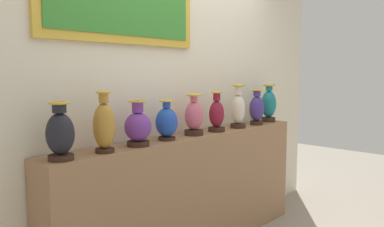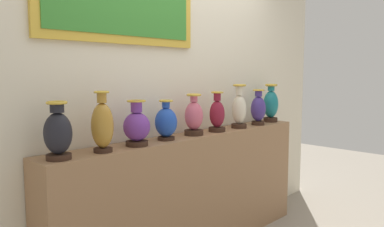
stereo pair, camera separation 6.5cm
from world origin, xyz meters
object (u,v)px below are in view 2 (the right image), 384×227
vase_ochre (102,125)px  vase_rose (194,117)px  vase_sapphire (166,122)px  vase_indigo (258,109)px  vase_burgundy (217,115)px  vase_ivory (239,109)px  vase_teal (271,104)px  vase_onyx (58,133)px  vase_violet (137,126)px

vase_ochre → vase_rose: vase_ochre is taller
vase_sapphire → vase_indigo: (1.18, -0.03, 0.02)m
vase_burgundy → vase_ivory: vase_ivory is taller
vase_burgundy → vase_indigo: size_ratio=1.00×
vase_rose → vase_indigo: (0.87, -0.04, 0.01)m
vase_indigo → vase_teal: vase_teal is taller
vase_burgundy → vase_teal: vase_teal is taller
vase_indigo → vase_burgundy: bearing=178.1°
vase_onyx → vase_violet: bearing=0.3°
vase_teal → vase_sapphire: bearing=-179.8°
vase_violet → vase_indigo: bearing=-0.5°
vase_violet → vase_teal: bearing=0.8°
vase_violet → vase_rose: 0.61m
vase_onyx → vase_burgundy: vase_burgundy is taller
vase_rose → vase_ivory: (0.57, -0.03, 0.03)m
vase_ochre → vase_burgundy: (1.16, 0.02, -0.03)m
vase_onyx → vase_rose: 1.19m
vase_onyx → vase_indigo: bearing=-0.3°
vase_rose → vase_ivory: 0.57m
vase_indigo → vase_rose: bearing=177.4°
vase_indigo → vase_ivory: bearing=178.2°
vase_ochre → vase_indigo: bearing=0.0°
vase_ivory → vase_violet: bearing=179.8°
vase_indigo → vase_teal: size_ratio=0.88×
vase_onyx → vase_teal: bearing=0.7°
vase_violet → vase_teal: 1.76m
vase_ivory → vase_sapphire: bearing=178.4°
vase_ochre → vase_indigo: 1.76m
vase_violet → vase_ivory: (1.18, -0.00, 0.04)m
vase_rose → vase_teal: size_ratio=0.86×
vase_rose → vase_ivory: size_ratio=0.84×
vase_sapphire → vase_teal: (1.46, 0.01, 0.05)m
vase_violet → vase_indigo: 1.47m
vase_ochre → vase_violet: bearing=2.7°
vase_onyx → vase_violet: (0.58, 0.00, -0.02)m
vase_burgundy → vase_indigo: (0.60, -0.02, 0.01)m
vase_sapphire → vase_ivory: size_ratio=0.76×
vase_burgundy → vase_violet: bearing=-179.5°
vase_rose → vase_burgundy: bearing=-4.1°
vase_burgundy → vase_teal: bearing=1.2°
vase_sapphire → vase_teal: 1.46m
vase_ivory → vase_ochre: bearing=-179.6°
vase_burgundy → vase_ivory: (0.30, -0.01, 0.03)m
vase_sapphire → vase_ivory: vase_ivory is taller
vase_ochre → vase_rose: (0.89, 0.04, -0.03)m
vase_burgundy → vase_ivory: bearing=-2.0°
vase_onyx → vase_ivory: (1.76, 0.00, 0.02)m
vase_onyx → vase_teal: (2.34, 0.03, 0.02)m
vase_violet → vase_burgundy: 0.88m
vase_sapphire → vase_rose: 0.31m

